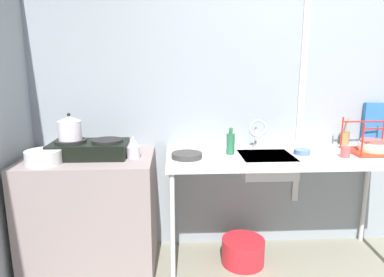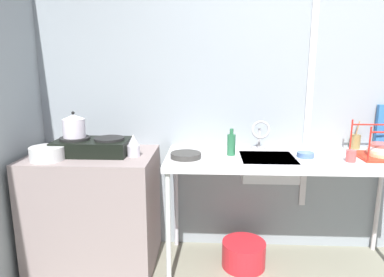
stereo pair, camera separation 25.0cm
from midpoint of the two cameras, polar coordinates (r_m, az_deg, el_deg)
name	(u,v)px [view 1 (the left image)]	position (r m, az deg, el deg)	size (l,w,h in m)	color
wall_back	(300,99)	(2.99, 15.35, 6.39)	(5.21, 0.10, 2.54)	#8C969D
wall_metal_strip	(302,84)	(2.92, 15.64, 8.75)	(0.05, 0.01, 2.03)	silver
counter_concrete	(92,213)	(2.78, -18.86, -11.82)	(0.93, 0.66, 0.89)	gray
counter_sink	(284,161)	(2.64, 12.47, -3.81)	(1.77, 0.66, 0.89)	silver
stove	(90,149)	(2.62, -19.40, -1.64)	(0.54, 0.31, 0.13)	black
pot_on_left_burner	(70,128)	(2.63, -22.36, 1.61)	(0.17, 0.17, 0.19)	silver
pot_beside_stove	(43,157)	(2.56, -26.19, -2.86)	(0.24, 0.24, 0.10)	silver
percolator	(133,147)	(2.50, -12.64, -1.45)	(0.09, 0.09, 0.16)	silver
sink_basin	(266,165)	(2.58, 9.58, -4.35)	(0.39, 0.37, 0.14)	silver
faucet	(257,130)	(2.67, 8.26, 1.38)	(0.14, 0.08, 0.25)	silver
frying_pan	(187,155)	(2.46, -3.78, -2.88)	(0.22, 0.22, 0.04)	#383734
dish_rack	(372,147)	(2.89, 25.74, -1.25)	(0.36, 0.33, 0.25)	red
cup_by_rack	(345,152)	(2.65, 21.85, -2.12)	(0.07, 0.07, 0.08)	#C84E4C
small_bowl_on_drainboard	(302,152)	(2.65, 15.36, -2.20)	(0.12, 0.12, 0.04)	#4F6FA8
bottle_by_sink	(231,143)	(2.55, 3.68, -0.82)	(0.06, 0.06, 0.20)	#276741
cereal_box	(373,124)	(3.17, 26.09, 2.21)	(0.17, 0.05, 0.35)	#2B68AD
utensil_jar	(345,138)	(3.07, 22.08, 0.06)	(0.07, 0.07, 0.22)	olive
bucket_on_floor	(243,251)	(2.86, 5.93, -18.28)	(0.34, 0.34, 0.20)	red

